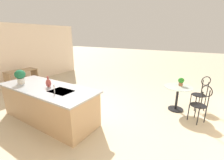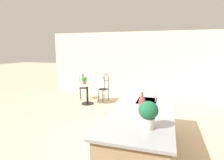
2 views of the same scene
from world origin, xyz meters
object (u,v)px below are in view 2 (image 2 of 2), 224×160
(potted_plant_counter_far, at_px, (148,113))
(bistro_table, at_px, (87,92))
(chair_near_window, at_px, (84,85))
(potted_plant_on_table, at_px, (84,80))
(chair_by_island, at_px, (105,86))
(vase_on_counter, at_px, (142,102))

(potted_plant_counter_far, bearing_deg, bistro_table, -144.90)
(bistro_table, bearing_deg, chair_near_window, -144.30)
(chair_near_window, bearing_deg, bistro_table, 35.70)
(bistro_table, height_order, potted_plant_on_table, potted_plant_on_table)
(potted_plant_on_table, relative_size, potted_plant_counter_far, 0.64)
(chair_near_window, relative_size, potted_plant_on_table, 4.26)
(bistro_table, distance_m, potted_plant_counter_far, 4.50)
(bistro_table, distance_m, chair_near_window, 0.74)
(chair_near_window, xyz_separation_m, potted_plant_counter_far, (4.23, 2.98, 0.56))
(chair_by_island, xyz_separation_m, potted_plant_on_table, (0.59, -0.58, 0.31))
(bistro_table, bearing_deg, potted_plant_counter_far, 35.10)
(chair_near_window, distance_m, vase_on_counter, 4.36)
(chair_by_island, relative_size, potted_plant_counter_far, 2.74)
(chair_near_window, xyz_separation_m, potted_plant_on_table, (0.55, 0.29, 0.31))
(chair_by_island, height_order, potted_plant_on_table, chair_by_island)
(chair_by_island, relative_size, vase_on_counter, 3.62)
(potted_plant_counter_far, bearing_deg, chair_near_window, -144.82)
(bistro_table, xyz_separation_m, potted_plant_on_table, (-0.04, -0.13, 0.43))
(chair_near_window, bearing_deg, potted_plant_on_table, 27.63)
(chair_by_island, bearing_deg, vase_on_counter, 29.48)
(chair_by_island, distance_m, vase_on_counter, 3.89)
(chair_by_island, distance_m, potted_plant_on_table, 0.88)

